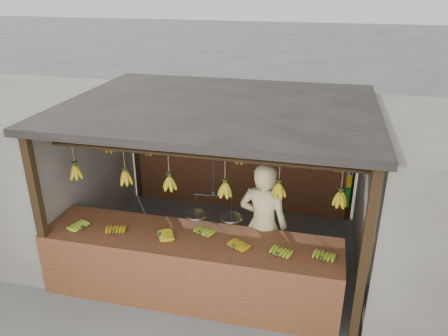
# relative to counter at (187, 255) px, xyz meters

# --- Properties ---
(ground) EXTENTS (80.00, 80.00, 0.00)m
(ground) POSITION_rel_counter_xyz_m (0.12, 1.24, -0.72)
(ground) COLOR #5B5B57
(stall) EXTENTS (4.30, 3.30, 2.40)m
(stall) POSITION_rel_counter_xyz_m (0.12, 1.57, 1.25)
(stall) COLOR black
(stall) RESTS_ON ground
(neighbor_left) EXTENTS (3.00, 3.00, 2.30)m
(neighbor_left) POSITION_rel_counter_xyz_m (-3.48, 1.24, 0.43)
(neighbor_left) COLOR slate
(neighbor_left) RESTS_ON ground
(counter) EXTENTS (3.93, 0.89, 0.96)m
(counter) POSITION_rel_counter_xyz_m (0.00, 0.00, 0.00)
(counter) COLOR brown
(counter) RESTS_ON ground
(hanging_bananas) EXTENTS (3.59, 2.22, 0.37)m
(hanging_bananas) POSITION_rel_counter_xyz_m (0.11, 1.24, 0.91)
(hanging_bananas) COLOR #AE9012
(hanging_bananas) RESTS_ON ground
(balance_scale) EXTENTS (0.72, 0.30, 0.82)m
(balance_scale) POSITION_rel_counter_xyz_m (0.30, 0.24, 0.52)
(balance_scale) COLOR black
(balance_scale) RESTS_ON ground
(vendor) EXTENTS (0.71, 0.50, 1.82)m
(vendor) POSITION_rel_counter_xyz_m (0.88, 0.64, 0.19)
(vendor) COLOR beige
(vendor) RESTS_ON ground
(bag_bundles) EXTENTS (0.08, 0.26, 1.25)m
(bag_bundles) POSITION_rel_counter_xyz_m (2.06, 2.59, 0.30)
(bag_bundles) COLOR red
(bag_bundles) RESTS_ON ground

